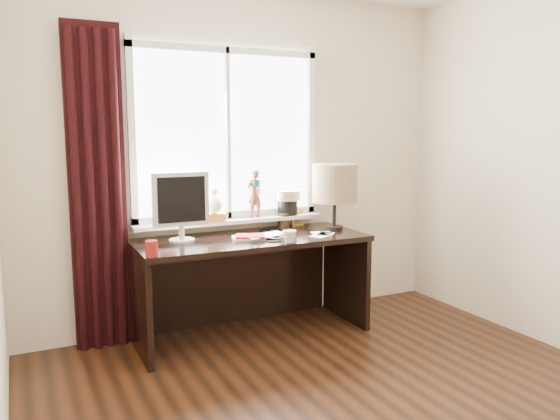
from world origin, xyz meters
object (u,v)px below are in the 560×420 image
laptop (266,236)px  table_lamp (335,184)px  desk (247,267)px  monitor (181,202)px  mug (290,236)px  red_cup (152,249)px

laptop → table_lamp: table_lamp is taller
table_lamp → desk: bearing=172.8°
laptop → table_lamp: size_ratio=0.66×
desk → monitor: monitor is taller
mug → monitor: monitor is taller
mug → table_lamp: bearing=29.1°
mug → table_lamp: (0.55, 0.31, 0.32)m
mug → desk: size_ratio=0.06×
laptop → desk: 0.32m
mug → red_cup: red_cup is taller
laptop → red_cup: red_cup is taller
red_cup → monitor: size_ratio=0.21×
monitor → table_lamp: size_ratio=0.94×
laptop → red_cup: (-0.89, -0.23, 0.04)m
desk → laptop: bearing=-63.0°
red_cup → table_lamp: bearing=11.5°
laptop → table_lamp: (0.63, 0.08, 0.35)m
red_cup → monitor: 0.54m
mug → red_cup: (-0.96, 0.00, 0.00)m
red_cup → mug: bearing=0.0°
mug → monitor: size_ratio=0.19×
desk → table_lamp: bearing=-7.2°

